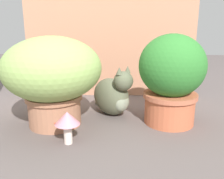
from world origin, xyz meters
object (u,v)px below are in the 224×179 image
object	(u,v)px
grass_planter	(52,74)
mushroom_ornament_pink	(67,120)
mushroom_ornament_red	(58,117)
cat	(113,95)
leafy_planter	(171,77)

from	to	relation	value
grass_planter	mushroom_ornament_pink	bearing A→B (deg)	-61.81
grass_planter	mushroom_ornament_red	xyz separation A→B (m)	(0.04, -0.09, -0.20)
cat	mushroom_ornament_red	world-z (taller)	cat
grass_planter	mushroom_ornament_red	distance (m)	0.22
grass_planter	mushroom_ornament_pink	distance (m)	0.30
grass_planter	leafy_planter	xyz separation A→B (m)	(0.63, 0.05, -0.02)
leafy_planter	cat	world-z (taller)	leafy_planter
grass_planter	cat	distance (m)	0.38
leafy_planter	cat	distance (m)	0.36
cat	mushroom_ornament_red	distance (m)	0.37
grass_planter	cat	size ratio (longest dim) A/B	1.43
leafy_planter	mushroom_ornament_red	distance (m)	0.63
grass_planter	mushroom_ornament_pink	xyz separation A→B (m)	(0.12, -0.22, -0.16)
leafy_planter	mushroom_ornament_red	world-z (taller)	leafy_planter
mushroom_ornament_red	mushroom_ornament_pink	size ratio (longest dim) A/B	0.69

